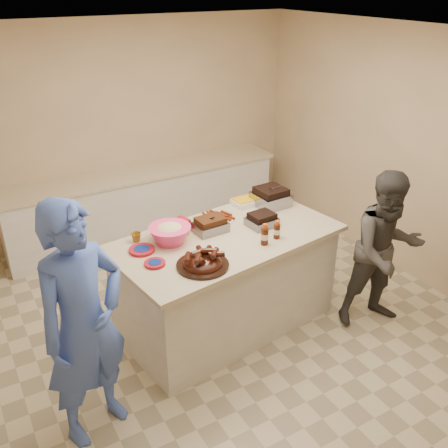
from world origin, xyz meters
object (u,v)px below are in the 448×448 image
bbq_bottle_a (264,244)px  guest_blue (99,423)px  guest_gray (374,318)px  rib_platter (203,266)px  coleslaw_bowl (170,242)px  bbq_bottle_b (276,238)px  plastic_cup (137,241)px  mustard_bottle (187,235)px  island (227,323)px  roasting_pan (270,205)px

bbq_bottle_a → guest_blue: bbq_bottle_a is taller
bbq_bottle_a → guest_gray: size_ratio=0.13×
rib_platter → coleslaw_bowl: 0.51m
bbq_bottle_b → guest_gray: size_ratio=0.11×
plastic_cup → guest_gray: size_ratio=0.06×
bbq_bottle_a → rib_platter: bearing=-175.0°
mustard_bottle → guest_gray: bearing=-28.6°
island → roasting_pan: bearing=18.1°
island → mustard_bottle: mustard_bottle is taller
mustard_bottle → guest_gray: 2.11m
plastic_cup → guest_blue: plastic_cup is taller
mustard_bottle → guest_blue: 1.73m
roasting_pan → guest_gray: size_ratio=0.21×
coleslaw_bowl → island: bearing=-17.0°
rib_platter → coleslaw_bowl: size_ratio=1.15×
island → bbq_bottle_a: bbq_bottle_a is taller
island → plastic_cup: bearing=149.3°
guest_gray → mustard_bottle: bearing=166.5°
bbq_bottle_a → mustard_bottle: bearing=135.2°
coleslaw_bowl → mustard_bottle: size_ratio=2.94×
roasting_pan → coleslaw_bowl: bearing=-172.9°
plastic_cup → guest_blue: bearing=-129.4°
island → coleslaw_bowl: coleslaw_bowl is taller
bbq_bottle_a → plastic_cup: (-0.96, 0.61, -0.00)m
coleslaw_bowl → plastic_cup: 0.30m
rib_platter → plastic_cup: rib_platter is taller
plastic_cup → guest_gray: 2.51m
roasting_pan → plastic_cup: (-1.48, -0.04, 0.00)m
bbq_bottle_b → guest_blue: bbq_bottle_b is taller
island → bbq_bottle_b: size_ratio=12.00×
bbq_bottle_a → bbq_bottle_b: 0.16m
coleslaw_bowl → bbq_bottle_b: (0.86, -0.41, -0.00)m
rib_platter → bbq_bottle_a: size_ratio=2.18×
roasting_pan → coleslaw_bowl: size_ratio=0.86×
guest_blue → bbq_bottle_b: bearing=-11.6°
coleslaw_bowl → guest_gray: 2.24m
mustard_bottle → rib_platter: bearing=-103.6°
bbq_bottle_b → roasting_pan: bearing=59.5°
mustard_bottle → guest_gray: size_ratio=0.08×
plastic_cup → guest_gray: (2.08, -1.00, -0.98)m
coleslaw_bowl → roasting_pan: bearing=9.6°
roasting_pan → mustard_bottle: bearing=-174.1°
coleslaw_bowl → guest_gray: size_ratio=0.24×
coleslaw_bowl → mustard_bottle: (0.19, 0.06, -0.00)m
bbq_bottle_a → guest_gray: bbq_bottle_a is taller
bbq_bottle_a → coleslaw_bowl: bearing=147.3°
bbq_bottle_a → plastic_cup: size_ratio=2.19×
bbq_bottle_b → guest_gray: bbq_bottle_b is taller
guest_gray → bbq_bottle_b: bearing=171.4°
mustard_bottle → coleslaw_bowl: bearing=-164.1°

